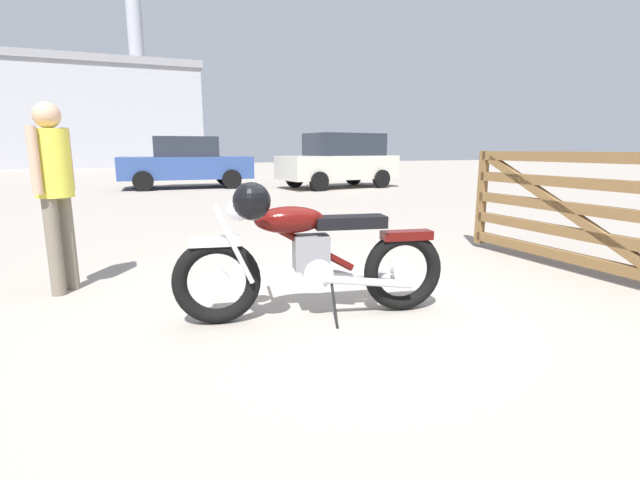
{
  "coord_description": "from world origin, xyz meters",
  "views": [
    {
      "loc": [
        -1.59,
        -3.22,
        1.27
      ],
      "look_at": [
        -0.05,
        0.39,
        0.48
      ],
      "focal_mm": 25.44,
      "sensor_mm": 36.0,
      "label": 1
    }
  ],
  "objects": [
    {
      "name": "ground_plane",
      "position": [
        0.0,
        0.0,
        0.0
      ],
      "size": [
        80.0,
        80.0,
        0.0
      ],
      "primitive_type": "plane",
      "color": "gray"
    },
    {
      "name": "bystander",
      "position": [
        -2.16,
        1.3,
        1.02
      ],
      "size": [
        0.3,
        0.4,
        1.66
      ],
      "rotation": [
        0.0,
        0.0,
        2.57
      ],
      "color": "#706656",
      "rests_on": "ground_plane"
    },
    {
      "name": "timber_gate",
      "position": [
        2.66,
        -0.12,
        0.7
      ],
      "size": [
        0.18,
        2.54,
        1.6
      ],
      "rotation": [
        0.0,
        0.0,
        1.58
      ],
      "color": "brown",
      "rests_on": "ground_plane"
    },
    {
      "name": "vintage_motorcycle",
      "position": [
        -0.39,
        -0.16,
        0.49
      ],
      "size": [
        2.06,
        0.73,
        1.07
      ],
      "rotation": [
        0.0,
        0.0,
        2.94
      ],
      "color": "black",
      "rests_on": "ground_plane"
    },
    {
      "name": "industrial_building",
      "position": [
        -4.08,
        36.22,
        3.76
      ],
      "size": [
        16.75,
        10.62,
        15.16
      ],
      "rotation": [
        0.0,
        0.0,
        -0.02
      ],
      "color": "#9EA0A8",
      "rests_on": "ground_plane"
    },
    {
      "name": "dark_sedan_left",
      "position": [
        5.04,
        10.61,
        0.92
      ],
      "size": [
        4.07,
        2.19,
        1.78
      ],
      "rotation": [
        0.0,
        0.0,
        3.27
      ],
      "color": "black",
      "rests_on": "ground_plane"
    },
    {
      "name": "red_hatchback_near",
      "position": [
        0.3,
        12.51,
        0.84
      ],
      "size": [
        4.3,
        2.13,
        1.67
      ],
      "rotation": [
        0.0,
        0.0,
        3.08
      ],
      "color": "black",
      "rests_on": "ground_plane"
    }
  ]
}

